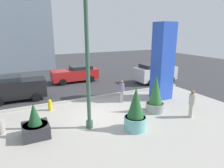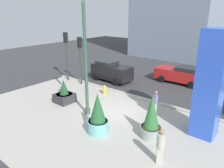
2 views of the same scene
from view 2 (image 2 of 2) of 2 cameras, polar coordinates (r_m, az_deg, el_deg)
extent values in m
plane|color=#38383A|center=(17.69, 8.20, -2.84)|extent=(60.00, 60.00, 0.00)
cube|color=#ADA89E|center=(13.35, -5.55, -10.22)|extent=(18.00, 10.00, 0.02)
cube|color=#B7B2A8|center=(16.96, 6.67, -3.45)|extent=(18.00, 0.24, 0.16)
cylinder|color=#335642|center=(14.43, -6.40, -7.03)|extent=(0.36, 0.36, 0.40)
cylinder|color=#335642|center=(13.35, -6.90, 5.59)|extent=(0.20, 0.20, 6.88)
cube|color=blue|center=(12.12, 24.20, -0.32)|extent=(1.25, 1.25, 5.66)
cylinder|color=#6BB2B2|center=(12.27, -3.66, -11.03)|extent=(1.17, 1.17, 0.72)
cylinder|color=#382819|center=(12.10, -3.70, -9.62)|extent=(1.07, 1.07, 0.04)
cone|color=#235B2D|center=(11.73, -3.78, -6.10)|extent=(0.87, 0.87, 1.60)
cube|color=#2D2D33|center=(16.41, -12.29, -3.61)|extent=(1.25, 1.25, 0.65)
cylinder|color=#382819|center=(16.30, -12.36, -2.61)|extent=(1.18, 1.18, 0.04)
cone|color=#1E4C28|center=(16.11, -12.50, -0.74)|extent=(0.66, 0.66, 1.09)
cylinder|color=gray|center=(12.11, 10.02, -12.12)|extent=(1.17, 1.17, 0.58)
cylinder|color=#382819|center=(11.98, 10.09, -11.02)|extent=(1.08, 1.08, 0.04)
cone|color=#2D6B33|center=(11.54, 10.35, -6.96)|extent=(0.82, 0.82, 1.84)
cylinder|color=gold|center=(17.61, -1.97, -1.79)|extent=(0.26, 0.26, 0.55)
sphere|color=gold|center=(17.49, -1.98, -0.70)|extent=(0.24, 0.24, 0.24)
cylinder|color=gold|center=(17.50, -1.55, -1.83)|extent=(0.12, 0.10, 0.10)
cylinder|color=#B2ADA3|center=(18.13, -12.83, -1.31)|extent=(0.36, 0.36, 0.75)
cylinder|color=#333833|center=(19.79, -8.16, 4.59)|extent=(0.14, 0.14, 3.35)
cube|color=black|center=(19.38, -8.45, 10.70)|extent=(0.28, 0.32, 0.90)
sphere|color=green|center=(19.50, -8.08, 10.76)|extent=(0.18, 0.18, 0.18)
cylinder|color=#333833|center=(21.11, -11.63, 5.69)|extent=(0.14, 0.14, 3.64)
cube|color=black|center=(20.73, -12.04, 11.82)|extent=(0.28, 0.32, 0.90)
sphere|color=green|center=(20.87, -11.62, 11.14)|extent=(0.18, 0.18, 0.18)
cube|color=red|center=(21.16, 17.41, 2.28)|extent=(4.58, 1.83, 0.99)
cube|color=#1E2328|center=(20.76, 19.33, 3.69)|extent=(2.07, 1.59, 0.35)
cylinder|color=black|center=(21.02, 12.82, 1.31)|extent=(0.64, 0.23, 0.64)
cylinder|color=black|center=(22.58, 14.83, 2.35)|extent=(0.64, 0.23, 0.64)
cylinder|color=black|center=(20.03, 20.07, -0.25)|extent=(0.64, 0.23, 0.64)
cylinder|color=black|center=(21.67, 21.63, 0.95)|extent=(0.64, 0.23, 0.64)
cube|color=black|center=(20.77, -0.09, 3.25)|extent=(4.04, 1.85, 1.26)
cube|color=#1E2328|center=(20.96, -1.32, 5.63)|extent=(1.85, 1.57, 0.33)
cylinder|color=black|center=(20.81, 4.01, 1.57)|extent=(0.65, 0.24, 0.64)
cylinder|color=black|center=(19.55, 0.96, 0.46)|extent=(0.65, 0.24, 0.64)
cylinder|color=black|center=(22.33, -1.02, 2.80)|extent=(0.65, 0.24, 0.64)
cylinder|color=black|center=(21.15, -4.13, 1.85)|extent=(0.65, 0.24, 0.64)
cube|color=#B2AD9E|center=(10.29, 12.35, -17.62)|extent=(0.34, 0.32, 0.83)
cylinder|color=#B2AD9E|center=(9.88, 12.65, -14.20)|extent=(0.50, 0.50, 0.63)
sphere|color=#8C664C|center=(9.66, 12.83, -12.07)|extent=(0.23, 0.23, 0.23)
cube|color=#B2AD9E|center=(14.45, 11.22, -6.36)|extent=(0.31, 0.34, 0.81)
cylinder|color=slate|center=(14.17, 11.40, -3.75)|extent=(0.49, 0.49, 0.61)
sphere|color=#8C664C|center=(14.02, 11.51, -2.19)|extent=(0.22, 0.22, 0.22)
camera|label=1|loc=(12.66, -51.76, 5.37)|focal=31.79mm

